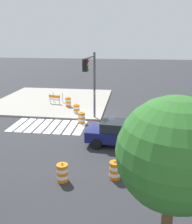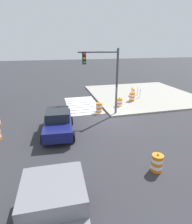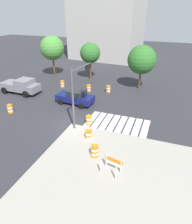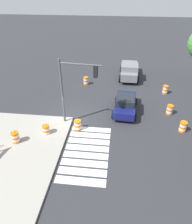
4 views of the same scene
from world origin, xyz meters
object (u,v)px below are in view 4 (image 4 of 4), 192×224
traffic_light_pole (75,82)px  traffic_barrel_far_curb (86,81)px  sports_car (125,104)px  traffic_barrel_crosswalk_end (183,127)px  pickup_truck (129,71)px  traffic_barrel_lane_center (78,125)px  traffic_barrel_near_corner (165,90)px  traffic_barrel_median_near (46,130)px  traffic_barrel_on_sidewalk (15,137)px  traffic_barrel_median_far (170,110)px

traffic_light_pole → traffic_barrel_far_curb: bearing=-176.5°
sports_car → traffic_barrel_crosswalk_end: size_ratio=4.34×
pickup_truck → traffic_barrel_lane_center: 11.97m
traffic_barrel_near_corner → traffic_barrel_median_near: 13.40m
sports_car → traffic_barrel_on_sidewalk: size_ratio=4.34×
traffic_barrel_on_sidewalk → traffic_light_pole: (-2.99, 4.11, 3.31)m
sports_car → traffic_barrel_median_far: (-0.01, 4.05, -0.36)m
traffic_barrel_median_near → traffic_barrel_lane_center: 2.53m
traffic_barrel_median_far → traffic_barrel_on_sidewalk: size_ratio=1.00×
traffic_light_pole → traffic_barrel_median_near: bearing=-51.6°
traffic_barrel_far_curb → traffic_barrel_on_sidewalk: bearing=-18.5°
traffic_barrel_near_corner → sports_car: bearing=-46.3°
sports_car → traffic_barrel_on_sidewalk: (5.45, -8.13, -0.21)m
traffic_light_pole → traffic_barrel_median_far: bearing=107.0°
traffic_barrel_median_near → traffic_barrel_far_curb: bearing=170.0°
sports_car → traffic_light_pole: bearing=-58.6°
sports_car → traffic_barrel_median_near: sports_car is taller
sports_car → traffic_light_pole: traffic_light_pole is taller
pickup_truck → traffic_light_pole: traffic_light_pole is taller
sports_car → traffic_barrel_lane_center: 5.05m
traffic_barrel_on_sidewalk → traffic_light_pole: size_ratio=0.19×
traffic_barrel_median_far → traffic_barrel_near_corner: bearing=176.2°
sports_car → traffic_barrel_median_far: bearing=90.2°
traffic_barrel_near_corner → traffic_barrel_crosswalk_end: (6.64, 0.32, 0.00)m
traffic_light_pole → traffic_barrel_on_sidewalk: bearing=-53.9°
traffic_barrel_far_curb → traffic_light_pole: size_ratio=0.19×
traffic_barrel_crosswalk_end → traffic_barrel_far_curb: 12.11m
pickup_truck → traffic_light_pole: size_ratio=0.95×
sports_car → traffic_barrel_median_near: bearing=-56.0°
traffic_barrel_near_corner → traffic_barrel_far_curb: (-1.31, -8.82, 0.00)m
traffic_barrel_crosswalk_end → traffic_barrel_median_near: same height
traffic_barrel_near_corner → traffic_light_pole: size_ratio=0.19×
pickup_truck → traffic_barrel_median_far: 8.64m
traffic_barrel_median_far → traffic_barrel_far_curb: (-5.42, -8.54, 0.00)m
traffic_barrel_median_near → traffic_barrel_lane_center: same height
sports_car → traffic_barrel_median_far: sports_car is taller
pickup_truck → traffic_barrel_on_sidewalk: (13.33, -8.64, -0.37)m
traffic_barrel_median_far → traffic_light_pole: size_ratio=0.19×
traffic_barrel_median_near → traffic_light_pole: bearing=128.4°
traffic_barrel_median_near → traffic_barrel_far_curb: same height
traffic_barrel_median_far → traffic_barrel_lane_center: same height
traffic_barrel_crosswalk_end → traffic_barrel_median_far: 2.60m
sports_car → traffic_barrel_far_curb: sports_car is taller
traffic_barrel_median_near → traffic_barrel_on_sidewalk: 2.31m
sports_car → traffic_barrel_far_curb: bearing=-140.4°
pickup_truck → traffic_barrel_crosswalk_end: 11.20m
traffic_barrel_median_near → traffic_barrel_median_far: bearing=112.3°
traffic_barrel_crosswalk_end → traffic_barrel_median_near: 10.96m
traffic_barrel_far_curb → traffic_barrel_lane_center: 8.71m
pickup_truck → traffic_barrel_on_sidewalk: bearing=-33.0°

